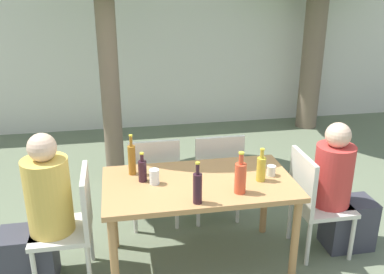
{
  "coord_description": "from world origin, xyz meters",
  "views": [
    {
      "loc": [
        -0.58,
        -2.86,
        2.21
      ],
      "look_at": [
        0.0,
        0.3,
        0.99
      ],
      "focal_mm": 40.0,
      "sensor_mm": 36.0,
      "label": 1
    }
  ],
  "objects_px": {
    "wine_bottle_2": "(198,187)",
    "drinking_glass_1": "(154,177)",
    "patio_chair_3": "(216,172)",
    "person_seated_1": "(341,195)",
    "patio_chair_2": "(154,177)",
    "oil_cruet_1": "(261,168)",
    "wine_bottle_4": "(142,170)",
    "soda_bottle_0": "(240,177)",
    "patio_chair_0": "(73,221)",
    "drinking_glass_0": "(271,171)",
    "patio_chair_1": "(313,198)",
    "person_seated_0": "(39,220)",
    "amber_bottle_3": "(132,159)",
    "dining_table_front": "(199,191)"
  },
  "relations": [
    {
      "from": "amber_bottle_3",
      "to": "drinking_glass_1",
      "type": "height_order",
      "value": "amber_bottle_3"
    },
    {
      "from": "soda_bottle_0",
      "to": "drinking_glass_1",
      "type": "distance_m",
      "value": 0.65
    },
    {
      "from": "person_seated_1",
      "to": "oil_cruet_1",
      "type": "distance_m",
      "value": 0.81
    },
    {
      "from": "patio_chair_0",
      "to": "oil_cruet_1",
      "type": "bearing_deg",
      "value": 87.32
    },
    {
      "from": "patio_chair_2",
      "to": "soda_bottle_0",
      "type": "xyz_separation_m",
      "value": [
        0.55,
        -0.85,
        0.36
      ]
    },
    {
      "from": "drinking_glass_0",
      "to": "wine_bottle_2",
      "type": "bearing_deg",
      "value": -154.24
    },
    {
      "from": "soda_bottle_0",
      "to": "amber_bottle_3",
      "type": "height_order",
      "value": "amber_bottle_3"
    },
    {
      "from": "amber_bottle_3",
      "to": "person_seated_1",
      "type": "bearing_deg",
      "value": -7.55
    },
    {
      "from": "patio_chair_3",
      "to": "wine_bottle_2",
      "type": "height_order",
      "value": "wine_bottle_2"
    },
    {
      "from": "drinking_glass_1",
      "to": "amber_bottle_3",
      "type": "bearing_deg",
      "value": 127.56
    },
    {
      "from": "oil_cruet_1",
      "to": "patio_chair_3",
      "type": "bearing_deg",
      "value": 104.19
    },
    {
      "from": "patio_chair_3",
      "to": "soda_bottle_0",
      "type": "xyz_separation_m",
      "value": [
        -0.03,
        -0.85,
        0.36
      ]
    },
    {
      "from": "patio_chair_2",
      "to": "oil_cruet_1",
      "type": "distance_m",
      "value": 1.08
    },
    {
      "from": "person_seated_1",
      "to": "drinking_glass_0",
      "type": "height_order",
      "value": "person_seated_1"
    },
    {
      "from": "patio_chair_0",
      "to": "soda_bottle_0",
      "type": "relative_size",
      "value": 2.81
    },
    {
      "from": "amber_bottle_3",
      "to": "drinking_glass_0",
      "type": "bearing_deg",
      "value": -12.02
    },
    {
      "from": "patio_chair_0",
      "to": "patio_chair_2",
      "type": "bearing_deg",
      "value": 133.32
    },
    {
      "from": "soda_bottle_0",
      "to": "oil_cruet_1",
      "type": "height_order",
      "value": "soda_bottle_0"
    },
    {
      "from": "person_seated_0",
      "to": "soda_bottle_0",
      "type": "xyz_separation_m",
      "value": [
        1.45,
        -0.22,
        0.33
      ]
    },
    {
      "from": "person_seated_0",
      "to": "person_seated_1",
      "type": "distance_m",
      "value": 2.39
    },
    {
      "from": "wine_bottle_2",
      "to": "wine_bottle_4",
      "type": "relative_size",
      "value": 1.31
    },
    {
      "from": "wine_bottle_4",
      "to": "drinking_glass_1",
      "type": "bearing_deg",
      "value": -35.96
    },
    {
      "from": "drinking_glass_1",
      "to": "wine_bottle_4",
      "type": "bearing_deg",
      "value": 144.04
    },
    {
      "from": "dining_table_front",
      "to": "oil_cruet_1",
      "type": "distance_m",
      "value": 0.51
    },
    {
      "from": "drinking_glass_1",
      "to": "patio_chair_2",
      "type": "bearing_deg",
      "value": 85.59
    },
    {
      "from": "oil_cruet_1",
      "to": "wine_bottle_4",
      "type": "xyz_separation_m",
      "value": [
        -0.89,
        0.15,
        -0.01
      ]
    },
    {
      "from": "patio_chair_3",
      "to": "oil_cruet_1",
      "type": "xyz_separation_m",
      "value": [
        0.18,
        -0.7,
        0.34
      ]
    },
    {
      "from": "person_seated_1",
      "to": "amber_bottle_3",
      "type": "distance_m",
      "value": 1.74
    },
    {
      "from": "person_seated_0",
      "to": "wine_bottle_2",
      "type": "height_order",
      "value": "person_seated_0"
    },
    {
      "from": "dining_table_front",
      "to": "person_seated_0",
      "type": "bearing_deg",
      "value": -180.0
    },
    {
      "from": "wine_bottle_2",
      "to": "drinking_glass_1",
      "type": "distance_m",
      "value": 0.43
    },
    {
      "from": "patio_chair_2",
      "to": "wine_bottle_2",
      "type": "bearing_deg",
      "value": 102.9
    },
    {
      "from": "soda_bottle_0",
      "to": "wine_bottle_2",
      "type": "height_order",
      "value": "soda_bottle_0"
    },
    {
      "from": "patio_chair_0",
      "to": "drinking_glass_0",
      "type": "xyz_separation_m",
      "value": [
        1.53,
        -0.0,
        0.28
      ]
    },
    {
      "from": "person_seated_0",
      "to": "drinking_glass_1",
      "type": "distance_m",
      "value": 0.89
    },
    {
      "from": "dining_table_front",
      "to": "amber_bottle_3",
      "type": "distance_m",
      "value": 0.58
    },
    {
      "from": "person_seated_1",
      "to": "drinking_glass_0",
      "type": "distance_m",
      "value": 0.68
    },
    {
      "from": "patio_chair_3",
      "to": "person_seated_1",
      "type": "relative_size",
      "value": 0.78
    },
    {
      "from": "amber_bottle_3",
      "to": "patio_chair_0",
      "type": "bearing_deg",
      "value": -154.37
    },
    {
      "from": "patio_chair_3",
      "to": "person_seated_1",
      "type": "height_order",
      "value": "person_seated_1"
    },
    {
      "from": "soda_bottle_0",
      "to": "wine_bottle_4",
      "type": "relative_size",
      "value": 1.34
    },
    {
      "from": "patio_chair_3",
      "to": "oil_cruet_1",
      "type": "distance_m",
      "value": 0.8
    },
    {
      "from": "patio_chair_1",
      "to": "patio_chair_2",
      "type": "distance_m",
      "value": 1.4
    },
    {
      "from": "dining_table_front",
      "to": "wine_bottle_4",
      "type": "height_order",
      "value": "wine_bottle_4"
    },
    {
      "from": "dining_table_front",
      "to": "patio_chair_2",
      "type": "height_order",
      "value": "patio_chair_2"
    },
    {
      "from": "patio_chair_2",
      "to": "person_seated_1",
      "type": "distance_m",
      "value": 1.62
    },
    {
      "from": "patio_chair_0",
      "to": "patio_chair_3",
      "type": "height_order",
      "value": "same"
    },
    {
      "from": "patio_chair_3",
      "to": "drinking_glass_0",
      "type": "distance_m",
      "value": 0.75
    },
    {
      "from": "dining_table_front",
      "to": "drinking_glass_1",
      "type": "relative_size",
      "value": 12.42
    },
    {
      "from": "dining_table_front",
      "to": "patio_chair_2",
      "type": "relative_size",
      "value": 1.64
    }
  ]
}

